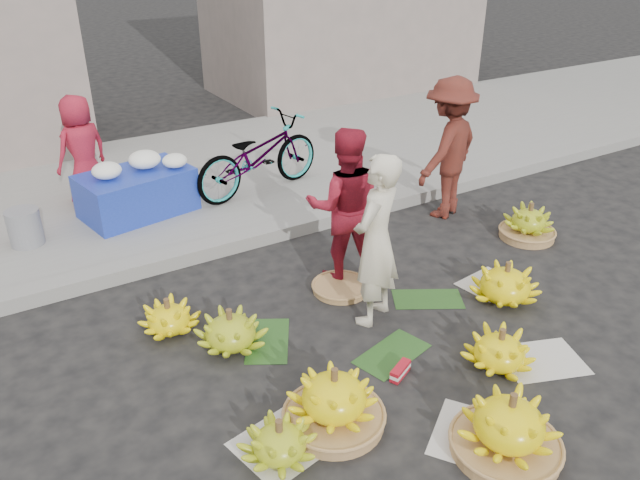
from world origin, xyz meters
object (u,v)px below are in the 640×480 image
vendor_cream (376,241)px  bicycle (258,155)px  banana_bunch_0 (334,400)px  flower_table (137,190)px  banana_bunch_4 (506,283)px

vendor_cream → bicycle: (0.32, 2.94, -0.18)m
banana_bunch_0 → vendor_cream: 1.50m
banana_bunch_0 → vendor_cream: vendor_cream is taller
flower_table → banana_bunch_0: bearing=-98.2°
banana_bunch_4 → flower_table: bearing=124.9°
vendor_cream → flower_table: (-1.19, 3.07, -0.36)m
vendor_cream → flower_table: 3.31m
bicycle → flower_table: bearing=73.6°
banana_bunch_0 → banana_bunch_4: banana_bunch_0 is taller
banana_bunch_0 → bicycle: bicycle is taller
banana_bunch_0 → banana_bunch_4: (2.25, 0.55, -0.03)m
bicycle → banana_bunch_4: bearing=-176.2°
banana_bunch_4 → flower_table: size_ratio=0.59×
flower_table → bicycle: bicycle is taller
bicycle → vendor_cream: bearing=162.3°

